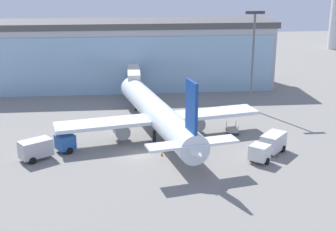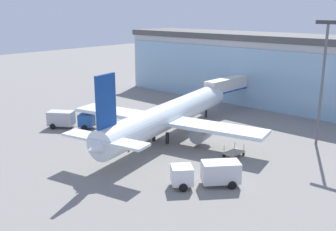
{
  "view_description": "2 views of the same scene",
  "coord_description": "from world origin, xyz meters",
  "views": [
    {
      "loc": [
        -3.39,
        -57.63,
        23.54
      ],
      "look_at": [
        4.51,
        6.18,
        3.32
      ],
      "focal_mm": 50.0,
      "sensor_mm": 36.0,
      "label": 1
    },
    {
      "loc": [
        38.74,
        -34.59,
        18.31
      ],
      "look_at": [
        3.71,
        6.19,
        3.72
      ],
      "focal_mm": 42.0,
      "sensor_mm": 36.0,
      "label": 2
    }
  ],
  "objects": [
    {
      "name": "ground",
      "position": [
        0.0,
        0.0,
        0.0
      ],
      "size": [
        240.0,
        240.0,
        0.0
      ],
      "primitive_type": "plane",
      "color": "gray"
    },
    {
      "name": "safety_cone_nose",
      "position": [
        2.81,
        -0.78,
        0.28
      ],
      "size": [
        0.36,
        0.36,
        0.55
      ],
      "primitive_type": "cone",
      "color": "orange",
      "rests_on": "ground"
    },
    {
      "name": "catering_truck",
      "position": [
        -12.26,
        0.7,
        1.47
      ],
      "size": [
        7.33,
        5.79,
        2.65
      ],
      "rotation": [
        0.0,
        0.0,
        0.57
      ],
      "color": "#2659A5",
      "rests_on": "ground"
    },
    {
      "name": "airplane",
      "position": [
        3.1,
        6.76,
        3.42
      ],
      "size": [
        29.92,
        35.25,
        11.42
      ],
      "rotation": [
        0.0,
        0.0,
        1.76
      ],
      "color": "white",
      "rests_on": "ground"
    },
    {
      "name": "apron_light_mast",
      "position": [
        20.53,
        18.51,
        10.17
      ],
      "size": [
        3.2,
        0.4,
        16.92
      ],
      "color": "#59595E",
      "rests_on": "ground"
    },
    {
      "name": "baggage_cart",
      "position": [
        14.29,
        6.86,
        0.5
      ],
      "size": [
        1.88,
        2.95,
        1.5
      ],
      "rotation": [
        0.0,
        0.0,
        4.61
      ],
      "color": "#9E998C",
      "rests_on": "ground"
    },
    {
      "name": "safety_cone_wingtip",
      "position": [
        -10.39,
        4.32,
        0.28
      ],
      "size": [
        0.36,
        0.36,
        0.55
      ],
      "primitive_type": "cone",
      "color": "orange",
      "rests_on": "ground"
    },
    {
      "name": "fuel_truck",
      "position": [
        16.78,
        -2.47,
        1.47
      ],
      "size": [
        6.58,
        6.85,
        2.65
      ],
      "rotation": [
        0.0,
        0.0,
        3.97
      ],
      "color": "silver",
      "rests_on": "ground"
    },
    {
      "name": "jet_bridge",
      "position": [
        0.71,
        27.29,
        4.7
      ],
      "size": [
        2.72,
        12.69,
        6.09
      ],
      "rotation": [
        0.0,
        0.0,
        1.53
      ],
      "color": "silver",
      "rests_on": "ground"
    },
    {
      "name": "terminal_building",
      "position": [
        -0.0,
        37.86,
        6.8
      ],
      "size": [
        60.18,
        14.31,
        13.61
      ],
      "rotation": [
        0.0,
        0.0,
        -0.03
      ],
      "color": "#B6B6B6",
      "rests_on": "ground"
    }
  ]
}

